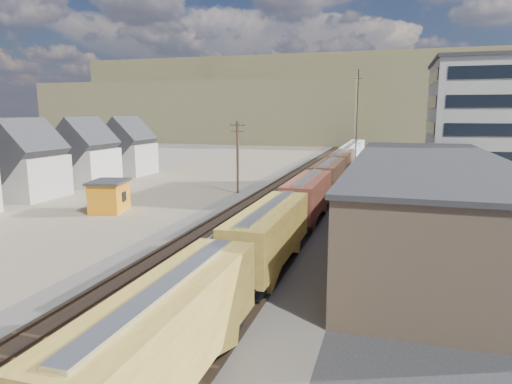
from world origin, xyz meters
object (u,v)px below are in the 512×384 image
(utility_pole_north, at_px, (238,155))
(parked_car_blue, at_px, (490,187))
(maintenance_shed, at_px, (109,196))
(freight_train, at_px, (319,184))

(utility_pole_north, bearing_deg, parked_car_blue, 18.36)
(parked_car_blue, bearing_deg, utility_pole_north, 153.65)
(maintenance_shed, xyz_separation_m, parked_car_blue, (43.88, 26.52, -1.06))
(utility_pole_north, bearing_deg, freight_train, -26.71)
(maintenance_shed, distance_m, parked_car_blue, 51.29)
(freight_train, height_order, utility_pole_north, utility_pole_north)
(freight_train, xyz_separation_m, maintenance_shed, (-22.42, -9.12, -0.96))
(maintenance_shed, height_order, parked_car_blue, maintenance_shed)
(freight_train, relative_size, maintenance_shed, 21.25)
(parked_car_blue, bearing_deg, freight_train, 174.31)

